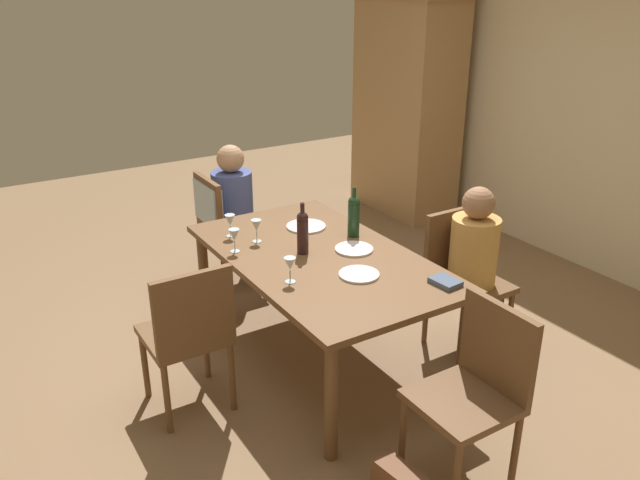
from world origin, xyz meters
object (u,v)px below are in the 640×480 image
(wine_bottle_tall_green, at_px, (303,231))
(dinner_plate_guest_right, at_px, (354,249))
(chair_right_end, at_px, (477,383))
(wine_glass_centre, at_px, (230,221))
(dining_table, at_px, (320,267))
(person_man_bearded, at_px, (236,206))
(wine_glass_near_right, at_px, (290,265))
(dinner_plate_guest_left, at_px, (306,226))
(dinner_plate_host, at_px, (359,274))
(armoire_cabinet, at_px, (406,105))
(wine_glass_near_left, at_px, (256,226))
(wine_bottle_dark_red, at_px, (354,215))
(chair_far_right, at_px, (462,270))
(chair_left_end, at_px, (219,218))
(chair_near, at_px, (189,330))
(wine_glass_far, at_px, (234,236))
(person_woman_host, at_px, (476,260))

(wine_bottle_tall_green, height_order, dinner_plate_guest_right, wine_bottle_tall_green)
(chair_right_end, distance_m, wine_glass_centre, 1.91)
(dining_table, height_order, person_man_bearded, person_man_bearded)
(chair_right_end, bearing_deg, wine_glass_near_right, 21.93)
(dinner_plate_guest_left, bearing_deg, dinner_plate_host, -8.84)
(armoire_cabinet, bearing_deg, wine_glass_near_left, -57.36)
(armoire_cabinet, xyz_separation_m, wine_glass_centre, (1.43, -2.60, -0.26))
(person_man_bearded, bearing_deg, armoire_cabinet, 107.82)
(dinner_plate_guest_right, bearing_deg, wine_bottle_dark_red, 146.40)
(wine_bottle_dark_red, bearing_deg, dinner_plate_host, -31.50)
(dining_table, bearing_deg, dinner_plate_host, 6.10)
(chair_far_right, xyz_separation_m, wine_glass_near_right, (-0.09, -1.23, 0.31))
(chair_left_end, bearing_deg, person_man_bearded, 90.00)
(chair_near, bearing_deg, person_man_bearded, 55.88)
(person_man_bearded, height_order, wine_glass_near_right, person_man_bearded)
(chair_far_right, relative_size, chair_right_end, 1.00)
(person_man_bearded, bearing_deg, wine_bottle_dark_red, 16.05)
(chair_near, xyz_separation_m, dinner_plate_host, (0.27, 0.93, 0.21))
(chair_left_end, height_order, chair_right_end, same)
(person_man_bearded, distance_m, dinner_plate_guest_right, 1.34)
(chair_left_end, bearing_deg, wine_glass_centre, -16.73)
(wine_bottle_tall_green, bearing_deg, chair_far_right, 67.61)
(wine_glass_far, bearing_deg, chair_far_right, 64.13)
(wine_glass_centre, height_order, wine_glass_far, same)
(chair_near, xyz_separation_m, chair_right_end, (1.19, 0.98, 0.00))
(chair_left_end, xyz_separation_m, wine_glass_far, (0.95, -0.29, 0.25))
(wine_bottle_tall_green, xyz_separation_m, dinner_plate_guest_right, (0.13, 0.29, -0.14))
(wine_glass_near_right, bearing_deg, wine_glass_centre, -179.89)
(chair_far_right, distance_m, chair_near, 1.81)
(dining_table, distance_m, chair_right_end, 1.28)
(wine_bottle_dark_red, distance_m, wine_glass_near_left, 0.63)
(chair_right_end, height_order, dinner_plate_host, chair_right_end)
(person_woman_host, relative_size, wine_glass_near_left, 7.57)
(dining_table, distance_m, wine_glass_centre, 0.68)
(dinner_plate_guest_right, bearing_deg, chair_near, -87.97)
(dining_table, relative_size, dinner_plate_guest_left, 6.70)
(dining_table, xyz_separation_m, chair_left_end, (-1.27, -0.12, -0.06))
(armoire_cabinet, bearing_deg, chair_far_right, -30.71)
(person_man_bearded, relative_size, wine_glass_near_right, 7.69)
(wine_bottle_dark_red, height_order, wine_glass_near_left, wine_bottle_dark_red)
(chair_right_end, xyz_separation_m, person_man_bearded, (-2.54, -0.06, 0.13))
(person_woman_host, distance_m, person_man_bearded, 1.91)
(chair_near, bearing_deg, dinner_plate_guest_right, 2.03)
(chair_left_end, distance_m, dinner_plate_guest_right, 1.37)
(chair_near, bearing_deg, wine_bottle_tall_green, 11.75)
(armoire_cabinet, relative_size, chair_near, 2.37)
(chair_far_right, bearing_deg, wine_bottle_tall_green, -22.39)
(person_woman_host, relative_size, wine_bottle_dark_red, 3.38)
(chair_near, relative_size, dinner_plate_guest_left, 3.45)
(dining_table, height_order, chair_right_end, chair_right_end)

